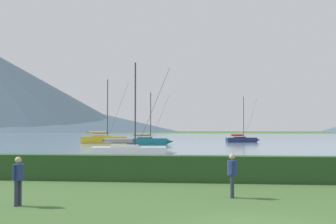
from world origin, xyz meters
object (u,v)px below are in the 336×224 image
(sailboat_slip_3, at_px, (242,139))
(sailboat_slip_6, at_px, (148,141))
(sailboat_slip_1, at_px, (130,152))
(sailboat_slip_0, at_px, (104,139))
(person_seated_viewer, at_px, (232,172))
(person_standing_walker, at_px, (18,177))

(sailboat_slip_3, xyz_separation_m, sailboat_slip_6, (-15.45, -15.85, 0.07))
(sailboat_slip_6, bearing_deg, sailboat_slip_3, 38.08)
(sailboat_slip_1, relative_size, sailboat_slip_6, 0.98)
(sailboat_slip_0, height_order, person_seated_viewer, sailboat_slip_0)
(sailboat_slip_1, bearing_deg, sailboat_slip_6, 89.28)
(sailboat_slip_3, bearing_deg, sailboat_slip_1, -115.65)
(sailboat_slip_0, distance_m, sailboat_slip_3, 26.22)
(sailboat_slip_1, height_order, person_seated_viewer, sailboat_slip_1)
(sailboat_slip_6, bearing_deg, sailboat_slip_0, 137.55)
(person_seated_viewer, bearing_deg, sailboat_slip_3, 91.17)
(sailboat_slip_1, bearing_deg, sailboat_slip_3, 70.69)
(sailboat_slip_0, xyz_separation_m, person_standing_walker, (15.59, -70.34, 0.21))
(sailboat_slip_3, relative_size, sailboat_slip_6, 1.02)
(sailboat_slip_0, distance_m, sailboat_slip_6, 10.88)
(sailboat_slip_0, distance_m, sailboat_slip_1, 45.99)
(sailboat_slip_1, xyz_separation_m, sailboat_slip_6, (-4.93, 37.65, 0.01))
(sailboat_slip_3, xyz_separation_m, person_seated_viewer, (-1.67, -77.03, 0.42))
(sailboat_slip_0, xyz_separation_m, sailboat_slip_3, (24.38, 9.64, -0.21))
(sailboat_slip_0, bearing_deg, sailboat_slip_6, -47.98)
(sailboat_slip_1, bearing_deg, sailboat_slip_0, 99.36)
(sailboat_slip_3, bearing_deg, person_standing_walker, -110.80)
(sailboat_slip_3, height_order, sailboat_slip_6, sailboat_slip_3)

